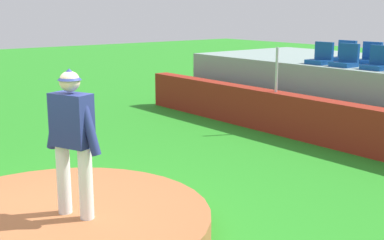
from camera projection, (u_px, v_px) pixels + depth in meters
ground_plane at (58, 233)px, 6.42m from camera, size 60.00×60.00×0.00m
pitchers_mound at (57, 223)px, 6.39m from camera, size 3.82×3.82×0.24m
pitcher at (72, 132)px, 6.11m from camera, size 0.81×0.42×1.80m
baseball at (63, 178)px, 7.59m from camera, size 0.07×0.07×0.07m
brick_barrier at (352, 128)px, 10.02m from camera, size 12.84×0.40×0.91m
fence_post_left at (277, 70)px, 11.34m from camera, size 0.06×0.06×0.98m
stadium_chair_0 at (321, 57)px, 11.86m from camera, size 0.48×0.44×0.50m
stadium_chair_1 at (346, 59)px, 11.34m from camera, size 0.48×0.44×0.50m
stadium_chair_2 at (378, 62)px, 10.78m from camera, size 0.48×0.44×0.50m
stadium_chair_6 at (344, 55)px, 12.43m from camera, size 0.48×0.44×0.50m
stadium_chair_7 at (370, 57)px, 11.89m from camera, size 0.48×0.44×0.50m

